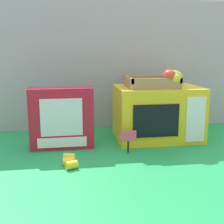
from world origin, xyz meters
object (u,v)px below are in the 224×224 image
object	(u,v)px
cookie_set_box	(62,119)
loose_toy_banana	(70,161)
toy_microwave	(158,113)
price_sign	(128,138)
food_groups_crate	(158,81)

from	to	relation	value
cookie_set_box	loose_toy_banana	world-z (taller)	cookie_set_box
toy_microwave	cookie_set_box	size ratio (longest dim) A/B	1.44
price_sign	loose_toy_banana	xyz separation A→B (m)	(-0.25, -0.10, -0.05)
cookie_set_box	loose_toy_banana	bearing A→B (deg)	-82.20
food_groups_crate	cookie_set_box	size ratio (longest dim) A/B	0.93
price_sign	toy_microwave	bearing A→B (deg)	44.85
toy_microwave	price_sign	distance (m)	0.28
cookie_set_box	food_groups_crate	bearing A→B (deg)	5.70
toy_microwave	food_groups_crate	xyz separation A→B (m)	(-0.01, -0.03, 0.16)
cookie_set_box	price_sign	xyz separation A→B (m)	(0.28, -0.11, -0.07)
food_groups_crate	loose_toy_banana	bearing A→B (deg)	-148.79
cookie_set_box	price_sign	distance (m)	0.31
cookie_set_box	price_sign	world-z (taller)	cookie_set_box
food_groups_crate	cookie_set_box	distance (m)	0.49
food_groups_crate	toy_microwave	bearing A→B (deg)	66.70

